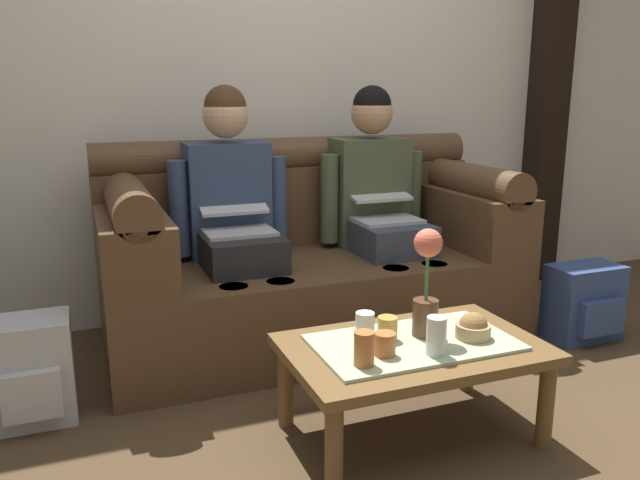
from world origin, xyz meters
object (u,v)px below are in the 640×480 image
(cup_far_center, at_px, (436,336))
(coffee_table, at_px, (413,356))
(cup_near_right, at_px, (365,329))
(couch, at_px, (309,262))
(person_left, at_px, (233,210))
(cup_near_left, at_px, (387,328))
(backpack_right, at_px, (584,303))
(flower_vase, at_px, (427,283))
(backpack_left, at_px, (33,372))
(cup_far_right, at_px, (364,349))
(snack_bowl, at_px, (473,328))
(cup_far_left, at_px, (385,344))
(person_right, at_px, (379,200))

(cup_far_center, bearing_deg, coffee_table, 94.73)
(coffee_table, height_order, cup_near_right, cup_near_right)
(couch, bearing_deg, person_left, -179.66)
(cup_near_right, distance_m, cup_far_center, 0.24)
(cup_near_left, height_order, backpack_right, cup_near_left)
(flower_vase, bearing_deg, backpack_left, 156.44)
(couch, xyz_separation_m, cup_far_right, (-0.24, -1.14, 0.04))
(person_left, relative_size, flower_vase, 3.19)
(snack_bowl, xyz_separation_m, cup_far_left, (-0.35, -0.02, 0.00))
(cup_near_left, relative_size, cup_far_right, 0.74)
(coffee_table, bearing_deg, person_right, 70.10)
(couch, xyz_separation_m, person_left, (-0.37, -0.00, 0.28))
(cup_near_left, relative_size, cup_near_right, 0.70)
(cup_far_left, bearing_deg, cup_far_right, -154.65)
(coffee_table, distance_m, cup_near_right, 0.21)
(person_left, height_order, backpack_right, person_left)
(cup_far_left, xyz_separation_m, backpack_left, (-1.09, 0.67, -0.20))
(person_left, bearing_deg, flower_vase, -66.45)
(flower_vase, height_order, backpack_right, flower_vase)
(couch, bearing_deg, cup_near_left, -94.58)
(person_right, xyz_separation_m, cup_far_left, (-0.52, -1.10, -0.26))
(coffee_table, bearing_deg, person_left, 109.90)
(cup_near_right, distance_m, cup_far_right, 0.15)
(cup_near_right, bearing_deg, cup_far_center, -38.69)
(cup_near_right, bearing_deg, backpack_left, 151.60)
(couch, height_order, backpack_left, couch)
(flower_vase, xyz_separation_m, backpack_left, (-1.30, 0.57, -0.36))
(cup_near_right, bearing_deg, snack_bowl, -10.69)
(backpack_right, bearing_deg, person_left, 161.19)
(person_right, xyz_separation_m, cup_near_left, (-0.45, -0.98, -0.26))
(person_right, relative_size, coffee_table, 1.39)
(coffee_table, height_order, cup_far_right, cup_far_right)
(person_left, height_order, backpack_left, person_left)
(cup_near_left, height_order, backpack_left, cup_near_left)
(snack_bowl, relative_size, cup_far_center, 0.95)
(cup_near_right, distance_m, backpack_left, 1.23)
(couch, distance_m, flower_vase, 1.01)
(cup_far_center, bearing_deg, backpack_left, 149.92)
(flower_vase, distance_m, cup_far_left, 0.28)
(person_right, height_order, coffee_table, person_right)
(cup_far_center, bearing_deg, person_right, 72.57)
(person_right, height_order, snack_bowl, person_right)
(coffee_table, height_order, flower_vase, flower_vase)
(cup_far_center, bearing_deg, backpack_right, 26.38)
(snack_bowl, bearing_deg, cup_far_left, -176.54)
(backpack_right, bearing_deg, cup_far_left, -158.21)
(cup_far_left, bearing_deg, cup_near_left, 59.19)
(snack_bowl, height_order, cup_near_left, snack_bowl)
(person_right, distance_m, coffee_table, 1.15)
(cup_near_right, bearing_deg, cup_near_left, 11.82)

